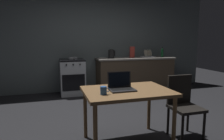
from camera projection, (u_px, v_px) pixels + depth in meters
The scene contains 13 objects.
ground_plane at pixel (114, 122), 3.46m from camera, with size 12.00×12.00×0.00m, color black.
back_wall at pixel (99, 41), 5.61m from camera, with size 6.40×0.10×2.67m, color #576061.
kitchen_counter at pixel (135, 74), 5.67m from camera, with size 2.16×0.64×0.89m.
stove_oven at pixel (72, 77), 5.18m from camera, with size 0.60×0.62×0.89m.
dining_table at pixel (127, 96), 2.64m from camera, with size 1.11×0.79×0.74m.
chair at pixel (183, 102), 2.90m from camera, with size 0.40×0.40×0.87m.
laptop at pixel (121, 86), 2.61m from camera, with size 0.32×0.24×0.23m.
electric_kettle at pixel (111, 54), 5.39m from camera, with size 0.19×0.17×0.24m.
bottle at pixel (162, 52), 5.77m from camera, with size 0.07×0.07×0.28m.
frying_pan at pixel (73, 58), 5.09m from camera, with size 0.22×0.39×0.05m.
coffee_mug at pixel (104, 90), 2.39m from camera, with size 0.12×0.08×0.10m.
cereal_box at pixel (132, 52), 5.58m from camera, with size 0.13×0.05×0.30m.
dish_rack at pixel (148, 56), 5.71m from camera, with size 0.34×0.26×0.21m.
Camera 1 is at (-0.98, -3.14, 1.38)m, focal length 32.80 mm.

